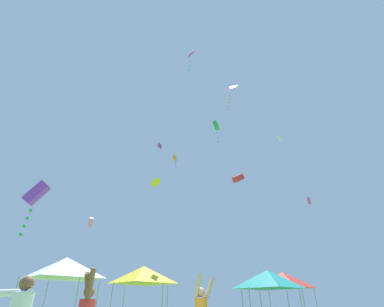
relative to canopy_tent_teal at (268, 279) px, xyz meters
The scene contains 15 objects.
canopy_tent_teal is the anchor object (origin of this frame).
canopy_tent_white 11.41m from the canopy_tent_teal, behind, with size 3.53×3.53×3.78m.
canopy_tent_red 5.08m from the canopy_tent_teal, 65.71° to the left, with size 3.06×3.06×3.27m.
canopy_tent_yellow 8.62m from the canopy_tent_teal, 148.24° to the left, with size 3.42×3.42×3.66m.
kite_purple_diamond 23.61m from the canopy_tent_teal, 119.75° to the left, with size 0.69×0.69×0.60m.
kite_yellow_delta 22.36m from the canopy_tent_teal, 118.50° to the left, with size 1.61×1.69×0.98m.
kite_pink_box 21.21m from the canopy_tent_teal, 138.27° to the left, with size 0.78×0.98×1.04m.
kite_magenta_box 18.42m from the canopy_tent_teal, 57.47° to the left, with size 0.61×0.85×0.61m.
kite_red_diamond 24.78m from the canopy_tent_teal, 124.26° to the left, with size 1.26×1.28×2.90m.
kite_orange_diamond 15.56m from the canopy_tent_teal, 123.69° to the left, with size 0.58×0.61×1.48m.
kite_magenta_delta 18.53m from the canopy_tent_teal, 92.75° to the left, with size 1.97×1.86×3.28m.
kite_green_box 20.00m from the canopy_tent_teal, 97.26° to the left, with size 0.85×0.77×2.63m.
kite_red_box 14.08m from the canopy_tent_teal, 86.91° to the left, with size 1.45×1.47×1.20m.
kite_white_box 22.94m from the canopy_tent_teal, 63.95° to the left, with size 0.58×0.35×0.67m.
kite_purple_box 13.48m from the canopy_tent_teal, behind, with size 1.30×0.92×3.21m.
Camera 1 is at (0.80, -6.68, 1.34)m, focal length 25.75 mm.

